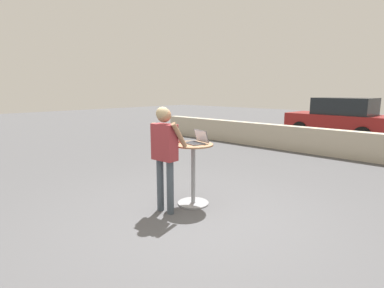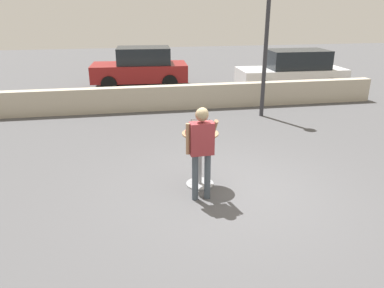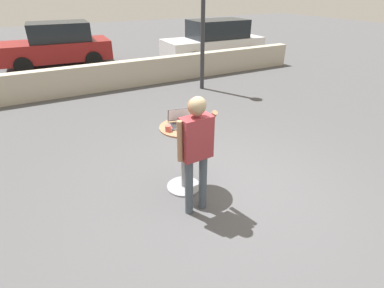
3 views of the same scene
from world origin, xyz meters
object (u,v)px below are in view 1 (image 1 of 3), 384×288
(cafe_table, at_px, (193,169))
(laptop, at_px, (197,141))
(standing_person, at_px, (164,146))
(parked_car_near_street, at_px, (340,118))
(coffee_mug, at_px, (181,140))

(cafe_table, distance_m, laptop, 0.48)
(standing_person, height_order, parked_car_near_street, standing_person)
(coffee_mug, bearing_deg, cafe_table, 9.43)
(parked_car_near_street, bearing_deg, coffee_mug, -87.95)
(laptop, height_order, coffee_mug, laptop)
(coffee_mug, height_order, parked_car_near_street, parked_car_near_street)
(laptop, xyz_separation_m, parked_car_near_street, (-0.59, 9.26, -0.28))
(cafe_table, xyz_separation_m, parked_car_near_street, (-0.58, 9.33, 0.19))
(laptop, relative_size, coffee_mug, 3.73)
(parked_car_near_street, bearing_deg, standing_person, -87.17)
(coffee_mug, bearing_deg, standing_person, -73.36)
(laptop, height_order, parked_car_near_street, parked_car_near_street)
(coffee_mug, xyz_separation_m, standing_person, (0.15, -0.51, -0.02))
(cafe_table, distance_m, coffee_mug, 0.53)
(cafe_table, bearing_deg, standing_person, -99.41)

